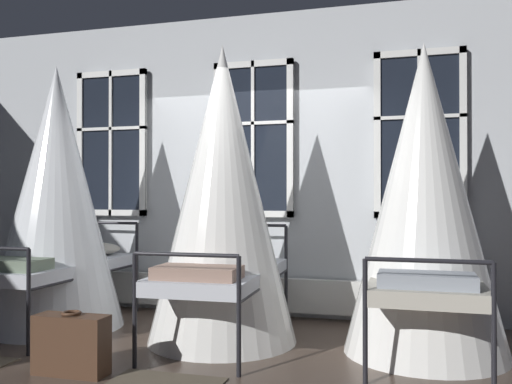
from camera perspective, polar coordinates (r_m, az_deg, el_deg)
name	(u,v)px	position (r m, az deg, el deg)	size (l,w,h in m)	color
ground	(217,344)	(5.05, -4.13, -15.66)	(21.52, 21.52, 0.00)	#4C3D33
back_wall_with_windows	(256,164)	(6.13, -0.02, 2.95)	(8.58, 0.10, 3.38)	silver
window_bank	(253,213)	(6.01, -0.32, -2.21)	(4.46, 0.10, 2.77)	black
cot_first	(56,199)	(5.86, -20.34, -0.74)	(1.35, 1.88, 2.66)	black
cot_second	(222,196)	(4.96, -3.56, -0.47)	(1.35, 1.88, 2.72)	black
cot_third	(424,201)	(4.78, 17.34, -0.96)	(1.35, 1.88, 2.63)	black
suitcase_dark	(71,344)	(4.38, -18.90, -14.97)	(0.56, 0.21, 0.47)	#472D1E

